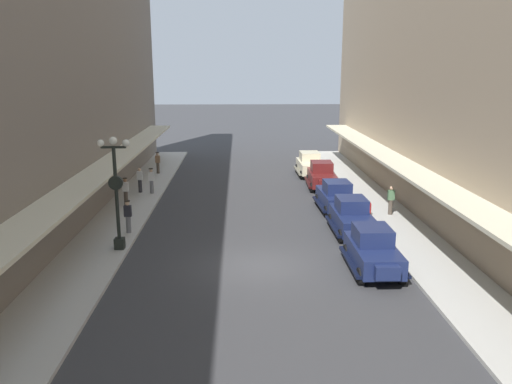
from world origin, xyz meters
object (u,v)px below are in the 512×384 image
fire_hydrant (369,209)px  pedestrian_3 (391,200)px  parked_car_3 (336,195)px  pedestrian_2 (158,162)px  parked_car_4 (373,249)px  pedestrian_4 (126,191)px  parked_car_1 (352,216)px  pedestrian_5 (128,216)px  pedestrian_1 (140,180)px  lamp_post_with_clock (116,189)px  parked_car_2 (322,175)px  parked_car_0 (310,164)px  pedestrian_0 (151,180)px

fire_hydrant → pedestrian_3: bearing=13.6°
parked_car_3 → pedestrian_2: parked_car_3 is taller
parked_car_4 → pedestrian_4: size_ratio=2.55×
parked_car_1 → pedestrian_5: 11.28m
parked_car_3 → pedestrian_1: (-12.28, 4.52, 0.05)m
parked_car_1 → lamp_post_with_clock: bearing=-168.6°
parked_car_1 → pedestrian_3: 4.11m
parked_car_3 → parked_car_4: same height
parked_car_2 → pedestrian_4: size_ratio=2.58×
parked_car_2 → lamp_post_with_clock: lamp_post_with_clock is taller
parked_car_0 → parked_car_2: size_ratio=1.00×
parked_car_1 → pedestrian_1: parked_car_1 is taller
parked_car_2 → pedestrian_0: size_ratio=2.58×
fire_hydrant → pedestrian_4: size_ratio=0.49×
parked_car_3 → fire_hydrant: 2.32m
parked_car_0 → parked_car_3: 10.29m
lamp_post_with_clock → pedestrian_1: (-1.09, 11.10, -2.00)m
parked_car_0 → pedestrian_5: parked_car_0 is taller
parked_car_4 → pedestrian_3: size_ratio=2.60×
fire_hydrant → pedestrian_5: 13.08m
pedestrian_1 → pedestrian_5: bearing=-83.3°
lamp_post_with_clock → pedestrian_5: 3.08m
parked_car_1 → pedestrian_3: parked_car_1 is taller
lamp_post_with_clock → pedestrian_4: 8.15m
parked_car_1 → parked_car_2: size_ratio=0.99×
parked_car_3 → pedestrian_1: parked_car_3 is taller
parked_car_3 → parked_car_0: bearing=90.8°
lamp_post_with_clock → pedestrian_5: lamp_post_with_clock is taller
parked_car_2 → pedestrian_1: parked_car_2 is taller
lamp_post_with_clock → pedestrian_5: size_ratio=3.09×
pedestrian_0 → pedestrian_3: (14.33, -5.59, -0.02)m
pedestrian_0 → pedestrian_5: size_ratio=1.00×
parked_car_1 → pedestrian_1: size_ratio=2.60×
pedestrian_1 → parked_car_4: bearing=-48.6°
fire_hydrant → pedestrian_4: 14.38m
fire_hydrant → parked_car_2: bearing=100.7°
parked_car_0 → pedestrian_3: (3.01, -11.64, 0.05)m
parked_car_4 → pedestrian_1: parked_car_4 is taller
parked_car_0 → fire_hydrant: bearing=-81.8°
pedestrian_5 → fire_hydrant: bearing=11.2°
pedestrian_3 → pedestrian_5: bearing=-168.5°
lamp_post_with_clock → pedestrian_2: (-0.86, 17.44, -1.97)m
parked_car_3 → parked_car_4: 9.23m
parked_car_4 → pedestrian_0: (-11.30, 13.47, 0.07)m
parked_car_3 → pedestrian_0: size_ratio=2.58×
parked_car_0 → parked_car_3: bearing=-89.2°
parked_car_2 → parked_car_4: size_ratio=1.01×
pedestrian_3 → fire_hydrant: bearing=-166.4°
lamp_post_with_clock → parked_car_1: bearing=11.4°
pedestrian_0 → pedestrian_4: 3.19m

